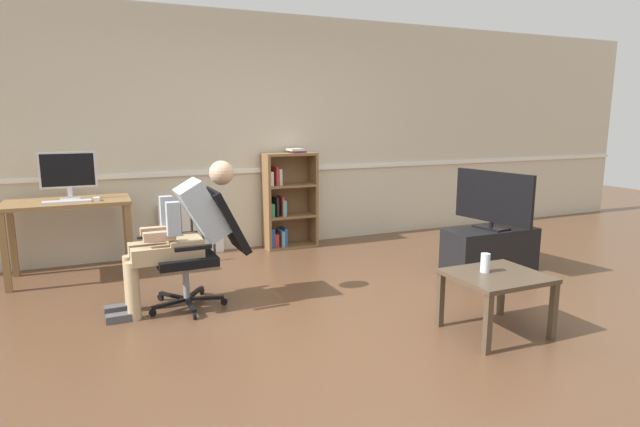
{
  "coord_description": "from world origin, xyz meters",
  "views": [
    {
      "loc": [
        -1.64,
        -3.24,
        1.54
      ],
      "look_at": [
        0.15,
        0.85,
        0.7
      ],
      "focal_mm": 28.95,
      "sensor_mm": 36.0,
      "label": 1
    }
  ],
  "objects_px": {
    "imac_monitor": "(68,172)",
    "drinking_glass": "(485,263)",
    "radiator": "(191,229)",
    "person_seated": "(182,231)",
    "bookshelf": "(286,202)",
    "tv_screen": "(493,199)",
    "tv_stand": "(490,250)",
    "office_chair": "(204,243)",
    "computer_mouse": "(96,199)",
    "keyboard": "(67,202)",
    "computer_desk": "(68,213)",
    "coffee_table": "(497,282)"
  },
  "relations": [
    {
      "from": "computer_mouse",
      "to": "person_seated",
      "type": "height_order",
      "value": "person_seated"
    },
    {
      "from": "person_seated",
      "to": "drinking_glass",
      "type": "relative_size",
      "value": 8.68
    },
    {
      "from": "keyboard",
      "to": "person_seated",
      "type": "distance_m",
      "value": 1.41
    },
    {
      "from": "bookshelf",
      "to": "radiator",
      "type": "distance_m",
      "value": 1.14
    },
    {
      "from": "tv_stand",
      "to": "computer_desk",
      "type": "bearing_deg",
      "value": 159.0
    },
    {
      "from": "computer_desk",
      "to": "drinking_glass",
      "type": "height_order",
      "value": "computer_desk"
    },
    {
      "from": "keyboard",
      "to": "tv_screen",
      "type": "relative_size",
      "value": 0.47
    },
    {
      "from": "imac_monitor",
      "to": "drinking_glass",
      "type": "bearing_deg",
      "value": -44.26
    },
    {
      "from": "computer_desk",
      "to": "person_seated",
      "type": "xyz_separation_m",
      "value": [
        0.86,
        -1.26,
        0.01
      ]
    },
    {
      "from": "radiator",
      "to": "coffee_table",
      "type": "xyz_separation_m",
      "value": [
        1.62,
        -3.06,
        0.08
      ]
    },
    {
      "from": "computer_mouse",
      "to": "tv_screen",
      "type": "distance_m",
      "value": 3.83
    },
    {
      "from": "office_chair",
      "to": "tv_stand",
      "type": "height_order",
      "value": "office_chair"
    },
    {
      "from": "imac_monitor",
      "to": "computer_mouse",
      "type": "xyz_separation_m",
      "value": [
        0.23,
        -0.2,
        -0.25
      ]
    },
    {
      "from": "computer_mouse",
      "to": "coffee_table",
      "type": "distance_m",
      "value": 3.64
    },
    {
      "from": "keyboard",
      "to": "bookshelf",
      "type": "xyz_separation_m",
      "value": [
        2.31,
        0.43,
        -0.22
      ]
    },
    {
      "from": "bookshelf",
      "to": "computer_desk",
      "type": "bearing_deg",
      "value": -172.77
    },
    {
      "from": "drinking_glass",
      "to": "bookshelf",
      "type": "bearing_deg",
      "value": 99.0
    },
    {
      "from": "computer_mouse",
      "to": "tv_stand",
      "type": "bearing_deg",
      "value": -20.7
    },
    {
      "from": "bookshelf",
      "to": "tv_screen",
      "type": "height_order",
      "value": "bookshelf"
    },
    {
      "from": "computer_desk",
      "to": "drinking_glass",
      "type": "relative_size",
      "value": 8.14
    },
    {
      "from": "person_seated",
      "to": "tv_stand",
      "type": "xyz_separation_m",
      "value": [
        2.98,
        -0.22,
        -0.42
      ]
    },
    {
      "from": "keyboard",
      "to": "bookshelf",
      "type": "relative_size",
      "value": 0.35
    },
    {
      "from": "computer_mouse",
      "to": "radiator",
      "type": "distance_m",
      "value": 1.18
    },
    {
      "from": "keyboard",
      "to": "tv_stand",
      "type": "relative_size",
      "value": 0.44
    },
    {
      "from": "keyboard",
      "to": "radiator",
      "type": "distance_m",
      "value": 1.4
    },
    {
      "from": "computer_desk",
      "to": "computer_mouse",
      "type": "xyz_separation_m",
      "value": [
        0.26,
        -0.12,
        0.14
      ]
    },
    {
      "from": "computer_desk",
      "to": "person_seated",
      "type": "distance_m",
      "value": 1.52
    },
    {
      "from": "person_seated",
      "to": "coffee_table",
      "type": "xyz_separation_m",
      "value": [
        1.96,
        -1.42,
        -0.27
      ]
    },
    {
      "from": "coffee_table",
      "to": "office_chair",
      "type": "bearing_deg",
      "value": 141.56
    },
    {
      "from": "keyboard",
      "to": "office_chair",
      "type": "distance_m",
      "value": 1.54
    },
    {
      "from": "computer_mouse",
      "to": "coffee_table",
      "type": "bearing_deg",
      "value": -44.78
    },
    {
      "from": "radiator",
      "to": "person_seated",
      "type": "distance_m",
      "value": 1.72
    },
    {
      "from": "bookshelf",
      "to": "tv_stand",
      "type": "bearing_deg",
      "value": -49.26
    },
    {
      "from": "bookshelf",
      "to": "tv_screen",
      "type": "distance_m",
      "value": 2.34
    },
    {
      "from": "bookshelf",
      "to": "tv_screen",
      "type": "xyz_separation_m",
      "value": [
        1.52,
        -1.77,
        0.2
      ]
    },
    {
      "from": "person_seated",
      "to": "tv_stand",
      "type": "distance_m",
      "value": 3.01
    },
    {
      "from": "tv_stand",
      "to": "office_chair",
      "type": "bearing_deg",
      "value": 175.45
    },
    {
      "from": "bookshelf",
      "to": "tv_stand",
      "type": "relative_size",
      "value": 1.25
    },
    {
      "from": "tv_screen",
      "to": "office_chair",
      "type": "bearing_deg",
      "value": 75.64
    },
    {
      "from": "keyboard",
      "to": "tv_stand",
      "type": "xyz_separation_m",
      "value": [
        3.84,
        -1.33,
        -0.55
      ]
    },
    {
      "from": "keyboard",
      "to": "radiator",
      "type": "height_order",
      "value": "keyboard"
    },
    {
      "from": "radiator",
      "to": "tv_screen",
      "type": "distance_m",
      "value": 3.26
    },
    {
      "from": "keyboard",
      "to": "computer_mouse",
      "type": "relative_size",
      "value": 4.13
    },
    {
      "from": "radiator",
      "to": "person_seated",
      "type": "relative_size",
      "value": 0.59
    },
    {
      "from": "tv_stand",
      "to": "drinking_glass",
      "type": "relative_size",
      "value": 6.83
    },
    {
      "from": "imac_monitor",
      "to": "tv_screen",
      "type": "bearing_deg",
      "value": -22.12
    },
    {
      "from": "computer_mouse",
      "to": "radiator",
      "type": "relative_size",
      "value": 0.14
    },
    {
      "from": "bookshelf",
      "to": "person_seated",
      "type": "height_order",
      "value": "person_seated"
    },
    {
      "from": "computer_mouse",
      "to": "person_seated",
      "type": "bearing_deg",
      "value": -61.82
    },
    {
      "from": "computer_desk",
      "to": "tv_screen",
      "type": "xyz_separation_m",
      "value": [
        3.84,
        -1.47,
        0.11
      ]
    }
  ]
}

